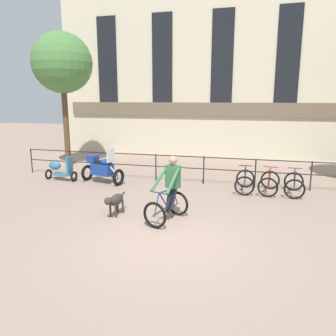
{
  "coord_description": "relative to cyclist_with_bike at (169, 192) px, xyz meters",
  "views": [
    {
      "loc": [
        1.77,
        -6.73,
        3.17
      ],
      "look_at": [
        -0.77,
        2.86,
        1.05
      ],
      "focal_mm": 35.0,
      "sensor_mm": 36.0,
      "label": 1
    }
  ],
  "objects": [
    {
      "name": "ground_plane",
      "position": [
        0.3,
        -1.24,
        -0.76
      ],
      "size": [
        60.0,
        60.0,
        0.0
      ],
      "primitive_type": "plane",
      "color": "gray"
    },
    {
      "name": "parked_bicycle_near_lamp",
      "position": [
        1.84,
        3.3,
        -0.41
      ],
      "size": [
        0.66,
        1.11,
        0.86
      ],
      "rotation": [
        0.0,
        0.0,
        3.15
      ],
      "color": "black",
      "rests_on": "ground_plane"
    },
    {
      "name": "cyclist_with_bike",
      "position": [
        0.0,
        0.0,
        0.0
      ],
      "size": [
        1.0,
        1.32,
        1.7
      ],
      "rotation": [
        0.0,
        0.0,
        -0.31
      ],
      "color": "black",
      "rests_on": "ground_plane"
    },
    {
      "name": "building_facade",
      "position": [
        0.3,
        9.75,
        3.73
      ],
      "size": [
        18.0,
        0.72,
        9.03
      ],
      "color": "beige",
      "rests_on": "ground_plane"
    },
    {
      "name": "parked_bicycle_mid_left",
      "position": [
        2.64,
        3.3,
        -0.41
      ],
      "size": [
        0.78,
        1.18,
        0.86
      ],
      "rotation": [
        0.0,
        0.0,
        3.03
      ],
      "color": "black",
      "rests_on": "ground_plane"
    },
    {
      "name": "parked_bicycle_mid_right",
      "position": [
        3.44,
        3.3,
        -0.41
      ],
      "size": [
        0.75,
        1.16,
        0.86
      ],
      "rotation": [
        0.0,
        0.0,
        3.06
      ],
      "color": "black",
      "rests_on": "ground_plane"
    },
    {
      "name": "tree_canalside_left",
      "position": [
        -6.43,
        5.6,
        3.92
      ],
      "size": [
        2.68,
        2.68,
        6.06
      ],
      "color": "brown",
      "rests_on": "ground_plane"
    },
    {
      "name": "parked_motorcycle",
      "position": [
        -3.46,
        3.12,
        -0.2
      ],
      "size": [
        1.77,
        1.03,
        1.35
      ],
      "rotation": [
        0.0,
        0.0,
        1.31
      ],
      "color": "black",
      "rests_on": "ground_plane"
    },
    {
      "name": "dog",
      "position": [
        -1.52,
        -0.08,
        -0.33
      ],
      "size": [
        0.33,
        1.04,
        0.63
      ],
      "rotation": [
        0.0,
        0.0,
        -0.12
      ],
      "color": "#332D28",
      "rests_on": "ground_plane"
    },
    {
      "name": "canal_railing",
      "position": [
        0.3,
        3.96,
        -0.05
      ],
      "size": [
        15.05,
        0.05,
        1.05
      ],
      "color": "#232326",
      "rests_on": "ground_plane"
    },
    {
      "name": "parked_scooter",
      "position": [
        -5.25,
        3.07,
        -0.3
      ],
      "size": [
        1.31,
        0.51,
        0.96
      ],
      "rotation": [
        0.0,
        0.0,
        1.49
      ],
      "color": "black",
      "rests_on": "ground_plane"
    }
  ]
}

